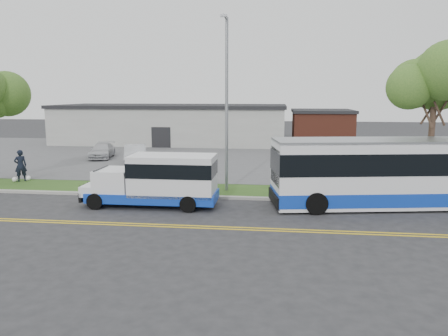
# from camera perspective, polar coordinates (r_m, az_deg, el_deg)

# --- Properties ---
(ground) EXTENTS (140.00, 140.00, 0.00)m
(ground) POSITION_cam_1_polar(r_m,az_deg,el_deg) (22.89, -7.99, -4.44)
(ground) COLOR #28282B
(ground) RESTS_ON ground
(lane_line_north) EXTENTS (70.00, 0.12, 0.01)m
(lane_line_north) POSITION_cam_1_polar(r_m,az_deg,el_deg) (19.33, -10.94, -7.16)
(lane_line_north) COLOR gold
(lane_line_north) RESTS_ON ground
(lane_line_south) EXTENTS (70.00, 0.12, 0.01)m
(lane_line_south) POSITION_cam_1_polar(r_m,az_deg,el_deg) (19.06, -11.21, -7.41)
(lane_line_south) COLOR gold
(lane_line_south) RESTS_ON ground
(curb) EXTENTS (80.00, 0.30, 0.15)m
(curb) POSITION_cam_1_polar(r_m,az_deg,el_deg) (23.91, -7.31, -3.64)
(curb) COLOR #9E9B93
(curb) RESTS_ON ground
(verge) EXTENTS (80.00, 3.30, 0.10)m
(verge) POSITION_cam_1_polar(r_m,az_deg,el_deg) (25.62, -6.33, -2.78)
(verge) COLOR #2A4A18
(verge) RESTS_ON ground
(parking_lot) EXTENTS (80.00, 25.00, 0.10)m
(parking_lot) POSITION_cam_1_polar(r_m,az_deg,el_deg) (39.26, -1.62, 1.61)
(parking_lot) COLOR #4C4C4F
(parking_lot) RESTS_ON ground
(commercial_building) EXTENTS (25.40, 10.40, 4.35)m
(commercial_building) POSITION_cam_1_polar(r_m,az_deg,el_deg) (49.97, -6.76, 5.73)
(commercial_building) COLOR #9E9E99
(commercial_building) RESTS_ON ground
(brick_wing) EXTENTS (6.30, 7.30, 3.90)m
(brick_wing) POSITION_cam_1_polar(r_m,az_deg,el_deg) (47.80, 12.63, 5.13)
(brick_wing) COLOR brown
(brick_wing) RESTS_ON ground
(tree_east) EXTENTS (5.20, 5.20, 8.33)m
(tree_east) POSITION_cam_1_polar(r_m,az_deg,el_deg) (25.78, 25.92, 10.19)
(tree_east) COLOR #35241D
(tree_east) RESTS_ON verge
(streetlight_near) EXTENTS (0.35, 1.53, 9.50)m
(streetlight_near) POSITION_cam_1_polar(r_m,az_deg,el_deg) (24.33, 0.33, 8.94)
(streetlight_near) COLOR gray
(streetlight_near) RESTS_ON verge
(shuttle_bus) EXTENTS (6.76, 2.31, 2.58)m
(shuttle_bus) POSITION_cam_1_polar(r_m,az_deg,el_deg) (21.87, -8.34, -1.41)
(shuttle_bus) COLOR #1038B1
(shuttle_bus) RESTS_ON ground
(transit_bus) EXTENTS (12.42, 4.78, 3.37)m
(transit_bus) POSITION_cam_1_polar(r_m,az_deg,el_deg) (23.12, 21.50, -0.58)
(transit_bus) COLOR white
(transit_bus) RESTS_ON ground
(pedestrian) EXTENTS (0.87, 0.83, 2.00)m
(pedestrian) POSITION_cam_1_polar(r_m,az_deg,el_deg) (30.19, -25.04, 0.29)
(pedestrian) COLOR black
(pedestrian) RESTS_ON verge
(parked_car_a) EXTENTS (2.98, 4.95, 1.54)m
(parked_car_a) POSITION_cam_1_polar(r_m,az_deg,el_deg) (34.58, -11.50, 1.70)
(parked_car_a) COLOR #B3B6BB
(parked_car_a) RESTS_ON parking_lot
(parked_car_b) EXTENTS (2.49, 4.49, 1.23)m
(parked_car_b) POSITION_cam_1_polar(r_m,az_deg,el_deg) (38.98, -15.64, 2.19)
(parked_car_b) COLOR silver
(parked_car_b) RESTS_ON parking_lot
(grocery_bag_left) EXTENTS (0.32, 0.32, 0.32)m
(grocery_bag_left) POSITION_cam_1_polar(r_m,az_deg,el_deg) (30.28, -25.66, -1.35)
(grocery_bag_left) COLOR white
(grocery_bag_left) RESTS_ON verge
(grocery_bag_right) EXTENTS (0.32, 0.32, 0.32)m
(grocery_bag_right) POSITION_cam_1_polar(r_m,az_deg,el_deg) (30.38, -24.20, -1.21)
(grocery_bag_right) COLOR white
(grocery_bag_right) RESTS_ON verge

